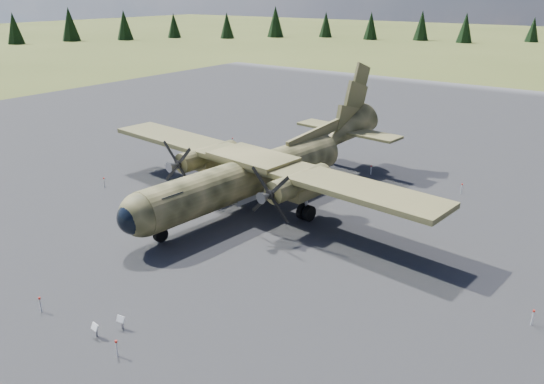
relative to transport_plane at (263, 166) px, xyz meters
The scene contains 7 objects.
ground 7.21m from the transport_plane, 53.27° to the right, with size 500.00×500.00×0.00m, color #5E652D.
apron 6.79m from the transport_plane, 49.96° to the left, with size 120.00×120.00×0.04m, color #545458.
transport_plane is the anchor object (origin of this frame).
info_placard_left 19.04m from the transport_plane, 77.88° to the right, with size 0.48×0.24×0.72m.
info_placard_right 18.04m from the transport_plane, 75.68° to the right, with size 0.47×0.24×0.70m.
barrier_fence 6.83m from the transport_plane, 57.00° to the right, with size 33.12×29.62×0.85m.
treeline 5.97m from the transport_plane, 30.31° to the right, with size 335.76×337.57×10.99m.
Camera 1 is at (19.11, -25.26, 15.38)m, focal length 35.00 mm.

